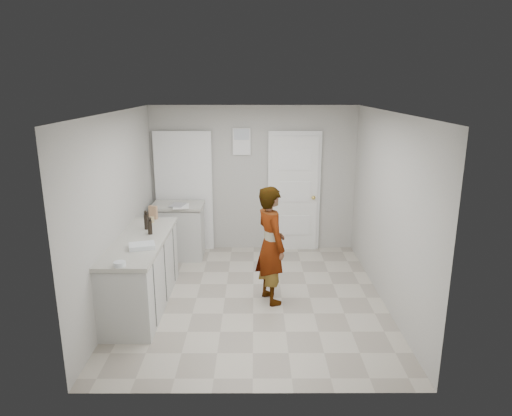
{
  "coord_description": "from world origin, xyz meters",
  "views": [
    {
      "loc": [
        0.02,
        -5.71,
        2.83
      ],
      "look_at": [
        0.04,
        0.4,
        1.17
      ],
      "focal_mm": 32.0,
      "sensor_mm": 36.0,
      "label": 1
    }
  ],
  "objects_px": {
    "cake_mix_box": "(153,212)",
    "oil_cruet_a": "(150,226)",
    "oil_cruet_b": "(146,220)",
    "person": "(271,245)",
    "baking_dish": "(142,246)",
    "egg_bowl": "(120,264)",
    "spice_jar": "(152,220)"
  },
  "relations": [
    {
      "from": "spice_jar",
      "to": "cake_mix_box",
      "type": "bearing_deg",
      "value": 96.72
    },
    {
      "from": "baking_dish",
      "to": "egg_bowl",
      "type": "distance_m",
      "value": 0.57
    },
    {
      "from": "person",
      "to": "spice_jar",
      "type": "bearing_deg",
      "value": 48.04
    },
    {
      "from": "oil_cruet_b",
      "to": "person",
      "type": "bearing_deg",
      "value": -9.01
    },
    {
      "from": "person",
      "to": "spice_jar",
      "type": "height_order",
      "value": "person"
    },
    {
      "from": "person",
      "to": "oil_cruet_a",
      "type": "relative_size",
      "value": 6.73
    },
    {
      "from": "spice_jar",
      "to": "baking_dish",
      "type": "relative_size",
      "value": 0.24
    },
    {
      "from": "spice_jar",
      "to": "baking_dish",
      "type": "bearing_deg",
      "value": -84.28
    },
    {
      "from": "cake_mix_box",
      "to": "spice_jar",
      "type": "relative_size",
      "value": 2.29
    },
    {
      "from": "baking_dish",
      "to": "egg_bowl",
      "type": "height_order",
      "value": "baking_dish"
    },
    {
      "from": "cake_mix_box",
      "to": "oil_cruet_b",
      "type": "bearing_deg",
      "value": -73.87
    },
    {
      "from": "oil_cruet_a",
      "to": "oil_cruet_b",
      "type": "bearing_deg",
      "value": 114.4
    },
    {
      "from": "person",
      "to": "egg_bowl",
      "type": "bearing_deg",
      "value": 98.72
    },
    {
      "from": "cake_mix_box",
      "to": "oil_cruet_b",
      "type": "distance_m",
      "value": 0.5
    },
    {
      "from": "person",
      "to": "baking_dish",
      "type": "height_order",
      "value": "person"
    },
    {
      "from": "person",
      "to": "oil_cruet_b",
      "type": "height_order",
      "value": "person"
    },
    {
      "from": "baking_dish",
      "to": "oil_cruet_b",
      "type": "bearing_deg",
      "value": 98.7
    },
    {
      "from": "spice_jar",
      "to": "oil_cruet_a",
      "type": "distance_m",
      "value": 0.53
    },
    {
      "from": "oil_cruet_a",
      "to": "baking_dish",
      "type": "relative_size",
      "value": 0.67
    },
    {
      "from": "cake_mix_box",
      "to": "oil_cruet_a",
      "type": "distance_m",
      "value": 0.72
    },
    {
      "from": "person",
      "to": "oil_cruet_a",
      "type": "distance_m",
      "value": 1.61
    },
    {
      "from": "cake_mix_box",
      "to": "baking_dish",
      "type": "bearing_deg",
      "value": -69.6
    },
    {
      "from": "cake_mix_box",
      "to": "oil_cruet_a",
      "type": "xyz_separation_m",
      "value": [
        0.11,
        -0.71,
        0.01
      ]
    },
    {
      "from": "person",
      "to": "spice_jar",
      "type": "distance_m",
      "value": 1.78
    },
    {
      "from": "person",
      "to": "oil_cruet_a",
      "type": "height_order",
      "value": "person"
    },
    {
      "from": "egg_bowl",
      "to": "cake_mix_box",
      "type": "bearing_deg",
      "value": 90.63
    },
    {
      "from": "egg_bowl",
      "to": "person",
      "type": "bearing_deg",
      "value": 31.72
    },
    {
      "from": "cake_mix_box",
      "to": "egg_bowl",
      "type": "distance_m",
      "value": 1.8
    },
    {
      "from": "egg_bowl",
      "to": "oil_cruet_a",
      "type": "bearing_deg",
      "value": 85.24
    },
    {
      "from": "oil_cruet_b",
      "to": "baking_dish",
      "type": "distance_m",
      "value": 0.76
    },
    {
      "from": "oil_cruet_a",
      "to": "baking_dish",
      "type": "distance_m",
      "value": 0.53
    },
    {
      "from": "baking_dish",
      "to": "spice_jar",
      "type": "bearing_deg",
      "value": 95.72
    }
  ]
}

